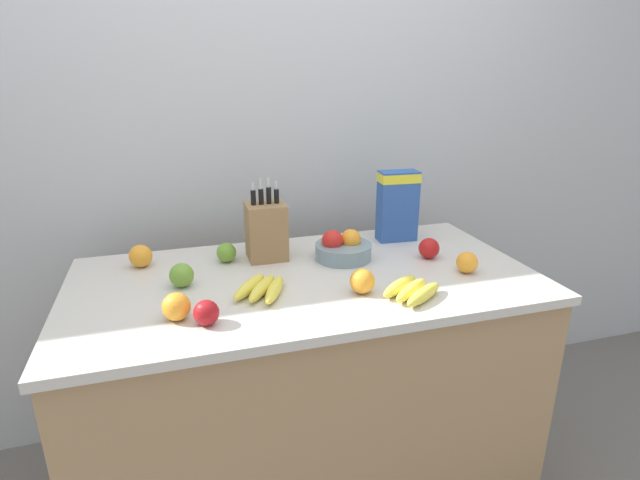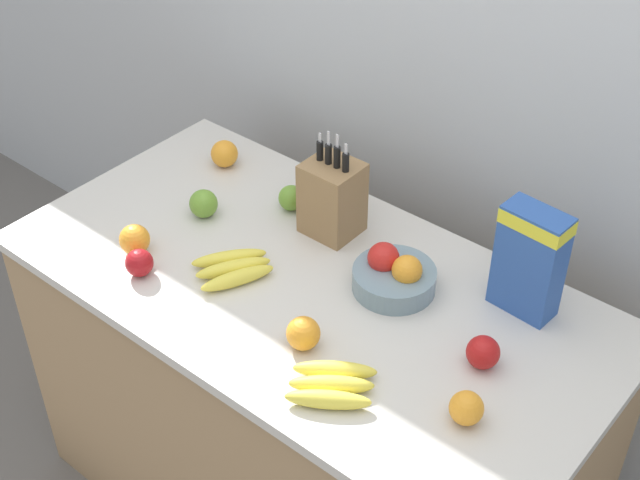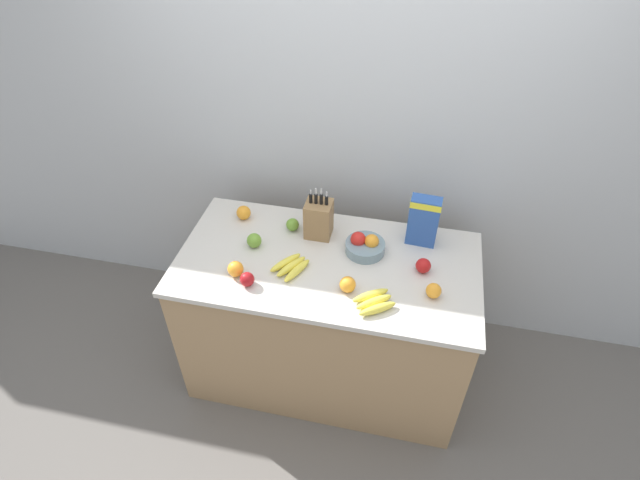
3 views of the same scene
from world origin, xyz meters
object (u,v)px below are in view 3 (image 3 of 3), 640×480
at_px(orange_mid_left, 348,284).
at_px(apple_leftmost, 254,241).
at_px(apple_rear, 423,266).
at_px(orange_front_left, 434,291).
at_px(apple_rightmost, 247,279).
at_px(orange_by_cereal, 244,213).
at_px(banana_bunch_left, 374,302).
at_px(banana_bunch_right, 291,266).
at_px(orange_front_center, 236,269).
at_px(apple_by_knife_block, 293,225).
at_px(knife_block, 319,219).
at_px(cereal_box, 424,219).
at_px(fruit_bowl, 365,245).

bearing_deg(orange_mid_left, apple_leftmost, 158.50).
height_order(apple_rear, orange_front_left, apple_rear).
height_order(apple_rightmost, orange_by_cereal, orange_by_cereal).
bearing_deg(banana_bunch_left, banana_bunch_right, 161.22).
xyz_separation_m(apple_rightmost, orange_front_center, (-0.08, 0.05, 0.00)).
bearing_deg(orange_mid_left, apple_rightmost, -172.16).
distance_m(apple_by_knife_block, orange_front_center, 0.44).
bearing_deg(apple_rear, apple_rightmost, -161.57).
xyz_separation_m(knife_block, apple_rightmost, (-0.25, -0.45, -0.07)).
xyz_separation_m(apple_rightmost, orange_front_left, (0.88, 0.11, 0.00)).
height_order(banana_bunch_right, orange_front_center, orange_front_center).
bearing_deg(orange_mid_left, apple_rear, 31.24).
bearing_deg(orange_front_center, apple_leftmost, 84.36).
relative_size(apple_by_knife_block, apple_leftmost, 0.91).
xyz_separation_m(knife_block, cereal_box, (0.54, 0.05, 0.05)).
xyz_separation_m(knife_block, banana_bunch_right, (-0.07, -0.30, -0.09)).
xyz_separation_m(cereal_box, banana_bunch_left, (-0.18, -0.50, -0.13)).
bearing_deg(apple_leftmost, knife_block, 28.94).
height_order(cereal_box, fruit_bowl, cereal_box).
height_order(orange_by_cereal, orange_mid_left, orange_by_cereal).
xyz_separation_m(cereal_box, orange_front_center, (-0.87, -0.45, -0.11)).
bearing_deg(apple_rear, apple_leftmost, 179.86).
height_order(apple_by_knife_block, orange_front_center, orange_front_center).
xyz_separation_m(apple_by_knife_block, apple_rear, (0.72, -0.18, 0.00)).
bearing_deg(cereal_box, apple_leftmost, -161.40).
bearing_deg(knife_block, banana_bunch_right, -103.98).
bearing_deg(apple_rightmost, apple_by_knife_block, 76.62).
relative_size(fruit_bowl, orange_by_cereal, 2.57).
bearing_deg(orange_front_left, knife_block, 152.05).
height_order(apple_by_knife_block, apple_leftmost, apple_leftmost).
height_order(cereal_box, orange_front_center, cereal_box).
bearing_deg(knife_block, orange_mid_left, -59.42).
bearing_deg(apple_by_knife_block, orange_front_left, -23.51).
xyz_separation_m(apple_rear, orange_front_center, (-0.90, -0.22, 0.00)).
bearing_deg(orange_mid_left, orange_front_center, -178.57).
distance_m(banana_bunch_left, apple_leftmost, 0.73).
height_order(apple_rightmost, apple_rear, apple_rear).
bearing_deg(cereal_box, orange_by_cereal, -175.56).
height_order(apple_rightmost, orange_front_left, orange_front_left).
bearing_deg(apple_by_knife_block, banana_bunch_right, -76.59).
distance_m(apple_by_knife_block, apple_leftmost, 0.24).
distance_m(apple_rightmost, orange_front_left, 0.89).
height_order(banana_bunch_left, apple_by_knife_block, apple_by_knife_block).
relative_size(apple_rightmost, apple_rear, 0.93).
distance_m(knife_block, apple_leftmost, 0.36).
bearing_deg(apple_rear, knife_block, 163.09).
xyz_separation_m(fruit_bowl, orange_front_left, (0.36, -0.25, -0.00)).
relative_size(banana_bunch_right, orange_front_center, 2.86).
distance_m(apple_rear, orange_front_center, 0.93).
bearing_deg(orange_mid_left, orange_by_cereal, 147.47).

